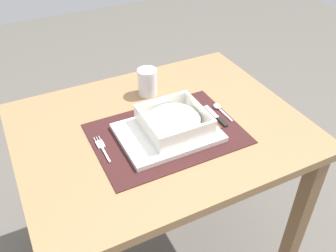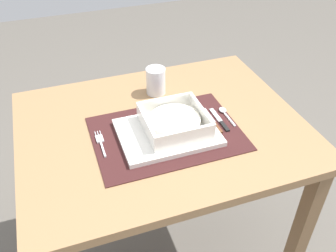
{
  "view_description": "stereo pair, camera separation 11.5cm",
  "coord_description": "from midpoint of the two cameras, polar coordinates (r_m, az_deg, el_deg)",
  "views": [
    {
      "loc": [
        -0.4,
        -0.86,
        1.44
      ],
      "look_at": [
        0.0,
        -0.05,
        0.74
      ],
      "focal_mm": 39.58,
      "sensor_mm": 36.0,
      "label": 1
    },
    {
      "loc": [
        -0.3,
        -0.9,
        1.44
      ],
      "look_at": [
        0.0,
        -0.05,
        0.74
      ],
      "focal_mm": 39.58,
      "sensor_mm": 36.0,
      "label": 2
    }
  ],
  "objects": [
    {
      "name": "spoon",
      "position": [
        1.27,
        5.3,
        2.68
      ],
      "size": [
        0.02,
        0.11,
        0.01
      ],
      "rotation": [
        0.0,
        0.0,
        -0.0
      ],
      "color": "silver",
      "rests_on": "placemat"
    },
    {
      "name": "placemat",
      "position": [
        1.16,
        -2.82,
        -1.22
      ],
      "size": [
        0.46,
        0.33,
        0.0
      ],
      "primitive_type": "cube",
      "color": "#381919",
      "rests_on": "dining_table"
    },
    {
      "name": "bread_knife",
      "position": [
        1.22,
        3.87,
        1.06
      ],
      "size": [
        0.01,
        0.14,
        0.01
      ],
      "rotation": [
        0.0,
        0.0,
        -0.0
      ],
      "color": "#59331E",
      "rests_on": "placemat"
    },
    {
      "name": "dining_table",
      "position": [
        1.27,
        -3.76,
        -3.81
      ],
      "size": [
        0.91,
        0.72,
        0.71
      ],
      "color": "#936D47",
      "rests_on": "ground"
    },
    {
      "name": "ground_plane",
      "position": [
        1.73,
        -2.91,
        -18.95
      ],
      "size": [
        6.0,
        6.0,
        0.0
      ],
      "primitive_type": "plane",
      "color": "#59544C"
    },
    {
      "name": "serving_plate",
      "position": [
        1.15,
        -2.76,
        -1.06
      ],
      "size": [
        0.3,
        0.23,
        0.02
      ],
      "primitive_type": "cube",
      "color": "white",
      "rests_on": "placemat"
    },
    {
      "name": "porridge_bowl",
      "position": [
        1.14,
        -1.91,
        0.52
      ],
      "size": [
        0.19,
        0.19,
        0.06
      ],
      "color": "white",
      "rests_on": "serving_plate"
    },
    {
      "name": "fork",
      "position": [
        1.13,
        -13.04,
        -3.31
      ],
      "size": [
        0.02,
        0.13,
        0.0
      ],
      "rotation": [
        0.0,
        0.0,
        0.03
      ],
      "color": "silver",
      "rests_on": "placemat"
    },
    {
      "name": "drinking_glass",
      "position": [
        1.33,
        -5.67,
        6.54
      ],
      "size": [
        0.07,
        0.07,
        0.1
      ],
      "color": "white",
      "rests_on": "dining_table"
    },
    {
      "name": "butter_knife",
      "position": [
        1.23,
        4.94,
        1.27
      ],
      "size": [
        0.01,
        0.13,
        0.01
      ],
      "rotation": [
        0.0,
        0.0,
        -0.01
      ],
      "color": "black",
      "rests_on": "placemat"
    }
  ]
}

